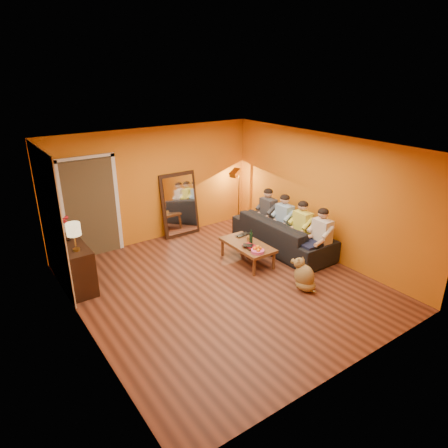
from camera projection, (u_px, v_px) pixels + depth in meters
room_shell at (212, 215)px, 7.25m from camera, size 5.00×5.50×2.60m
white_accent at (51, 221)px, 6.98m from camera, size 0.02×1.90×2.58m
doorway_recess at (89, 207)px, 8.42m from camera, size 1.06×0.30×2.10m
door_jamb_left at (63, 214)px, 8.02m from camera, size 0.08×0.06×2.20m
door_jamb_right at (117, 204)px, 8.63m from camera, size 0.08×0.06×2.20m
door_header at (84, 158)px, 7.93m from camera, size 1.22×0.06×0.08m
mirror_frame at (180, 205)px, 9.47m from camera, size 0.92×0.27×1.51m
mirror_glass at (180, 205)px, 9.43m from camera, size 0.78×0.21×1.35m
sideboard at (75, 266)px, 7.28m from camera, size 0.44×1.18×0.85m
table_lamp at (75, 237)px, 6.80m from camera, size 0.24×0.24×0.51m
sofa at (282, 234)px, 8.84m from camera, size 2.47×0.96×0.72m
coffee_table at (247, 253)px, 8.28m from camera, size 0.63×1.23×0.42m
floor_lamp at (239, 198)px, 10.09m from camera, size 0.37×0.33×1.44m
dog at (304, 274)px, 7.24m from camera, size 0.37×0.54×0.61m
person_far_left at (322, 237)px, 8.06m from camera, size 0.70×0.44×1.22m
person_mid_left at (302, 228)px, 8.47m from camera, size 0.70×0.44×1.22m
person_mid_right at (284, 221)px, 8.89m from camera, size 0.70×0.44×1.22m
person_far_right at (268, 214)px, 9.31m from camera, size 0.70×0.44×1.22m
fruit_bowl at (258, 249)px, 7.78m from camera, size 0.26×0.26×0.16m
wine_bottle at (251, 237)px, 8.13m from camera, size 0.07×0.07×0.31m
tumbler at (248, 238)px, 8.34m from camera, size 0.09×0.09×0.09m
laptop at (244, 236)px, 8.56m from camera, size 0.35×0.25×0.03m
book_lower at (246, 249)px, 7.95m from camera, size 0.20×0.25×0.02m
book_mid at (247, 247)px, 7.96m from camera, size 0.25×0.31×0.02m
book_upper at (247, 247)px, 7.93m from camera, size 0.24×0.25×0.02m
vase at (67, 235)px, 7.28m from camera, size 0.18×0.18×0.19m
flowers at (65, 222)px, 7.18m from camera, size 0.17×0.17×0.48m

